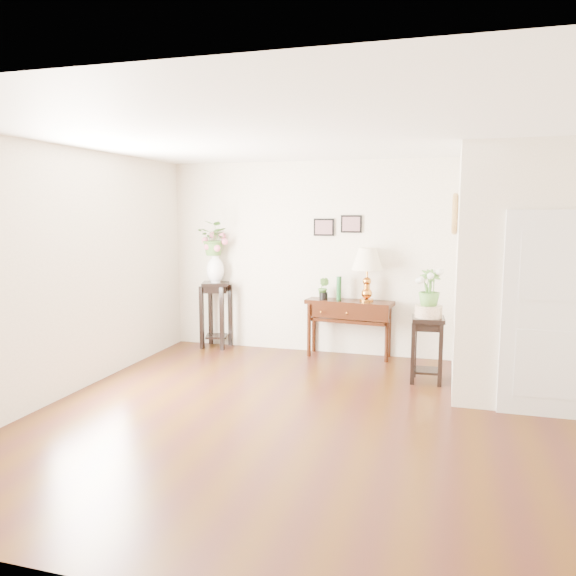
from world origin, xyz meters
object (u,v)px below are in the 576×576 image
at_px(table_lamp, 367,277).
at_px(plant_stand_b, 427,350).
at_px(plant_stand_a, 216,315).
at_px(console_table, 349,329).

relative_size(table_lamp, plant_stand_b, 0.94).
distance_m(plant_stand_a, plant_stand_b, 3.33).
distance_m(table_lamp, plant_stand_b, 1.50).
distance_m(console_table, plant_stand_b, 1.46).
distance_m(table_lamp, plant_stand_a, 2.40).
distance_m(console_table, table_lamp, 0.80).
xyz_separation_m(table_lamp, plant_stand_b, (0.89, -0.93, -0.77)).
xyz_separation_m(plant_stand_a, plant_stand_b, (3.19, -0.93, -0.10)).
relative_size(console_table, plant_stand_b, 1.52).
xyz_separation_m(console_table, table_lamp, (0.24, 0.00, 0.76)).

